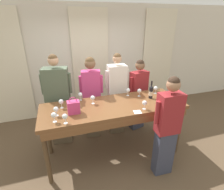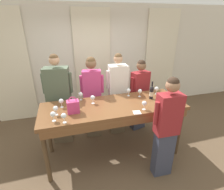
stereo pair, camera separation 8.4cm
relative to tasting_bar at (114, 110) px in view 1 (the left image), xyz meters
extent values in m
plane|color=brown|center=(0.00, 0.02, -0.95)|extent=(18.00, 18.00, 0.00)
cube|color=silver|center=(0.00, 1.99, 0.45)|extent=(12.00, 0.06, 2.80)
cube|color=#EFE5C6|center=(-1.99, 1.93, 0.40)|extent=(0.94, 0.03, 2.69)
cube|color=#EFE5C6|center=(0.00, 1.93, 0.40)|extent=(0.94, 0.03, 2.69)
cube|color=#EFE5C6|center=(1.99, 1.93, 0.40)|extent=(0.94, 0.03, 2.69)
cube|color=brown|center=(0.00, 0.02, 0.07)|extent=(2.49, 0.87, 0.06)
cube|color=brown|center=(0.00, -0.40, -0.02)|extent=(2.39, 0.03, 0.12)
cylinder|color=#4C3823|center=(-1.17, -0.34, -0.46)|extent=(0.07, 0.07, 0.98)
cylinder|color=#4C3823|center=(1.17, -0.34, -0.46)|extent=(0.07, 0.07, 0.98)
cylinder|color=#4C3823|center=(-1.17, 0.38, -0.46)|extent=(0.07, 0.07, 0.98)
cylinder|color=#4C3823|center=(1.17, 0.38, -0.46)|extent=(0.07, 0.07, 0.98)
cylinder|color=black|center=(0.75, 0.08, 0.21)|extent=(0.07, 0.07, 0.22)
cone|color=black|center=(0.75, 0.08, 0.33)|extent=(0.07, 0.07, 0.04)
cylinder|color=black|center=(0.75, 0.08, 0.40)|extent=(0.03, 0.03, 0.08)
cylinder|color=beige|center=(0.75, 0.08, 0.20)|extent=(0.07, 0.07, 0.09)
cube|color=#C63870|center=(-0.69, -0.06, 0.20)|extent=(0.19, 0.14, 0.20)
torus|color=#C63870|center=(-0.69, -0.06, 0.31)|extent=(0.13, 0.01, 0.13)
cylinder|color=white|center=(0.59, 0.23, 0.10)|extent=(0.06, 0.06, 0.00)
cylinder|color=white|center=(0.59, 0.23, 0.14)|extent=(0.01, 0.01, 0.08)
sphere|color=white|center=(0.59, 0.23, 0.21)|extent=(0.08, 0.08, 0.08)
sphere|color=beige|center=(0.59, 0.23, 0.20)|extent=(0.05, 0.05, 0.05)
cylinder|color=white|center=(-0.87, 0.18, 0.10)|extent=(0.06, 0.06, 0.00)
cylinder|color=white|center=(-0.87, 0.18, 0.14)|extent=(0.01, 0.01, 0.08)
sphere|color=white|center=(-0.87, 0.18, 0.21)|extent=(0.08, 0.08, 0.08)
cylinder|color=white|center=(0.44, -0.28, 0.10)|extent=(0.06, 0.06, 0.00)
cylinder|color=white|center=(0.44, -0.28, 0.14)|extent=(0.01, 0.01, 0.08)
sphere|color=white|center=(0.44, -0.28, 0.21)|extent=(0.08, 0.08, 0.08)
cylinder|color=white|center=(-0.99, -0.24, 0.10)|extent=(0.06, 0.06, 0.00)
cylinder|color=white|center=(-0.99, -0.24, 0.14)|extent=(0.01, 0.01, 0.08)
sphere|color=white|center=(-0.99, -0.24, 0.21)|extent=(0.08, 0.08, 0.08)
cylinder|color=white|center=(-0.84, -0.33, 0.10)|extent=(0.06, 0.06, 0.00)
cylinder|color=white|center=(-0.84, -0.33, 0.14)|extent=(0.01, 0.01, 0.08)
sphere|color=white|center=(-0.84, -0.33, 0.21)|extent=(0.08, 0.08, 0.08)
cylinder|color=white|center=(0.39, 0.32, 0.10)|extent=(0.06, 0.06, 0.00)
cylinder|color=white|center=(0.39, 0.32, 0.14)|extent=(0.01, 0.01, 0.08)
sphere|color=white|center=(0.39, 0.32, 0.21)|extent=(0.08, 0.08, 0.08)
sphere|color=beige|center=(0.39, 0.32, 0.20)|extent=(0.05, 0.05, 0.05)
cylinder|color=white|center=(-0.95, -0.07, 0.10)|extent=(0.06, 0.06, 0.00)
cylinder|color=white|center=(-0.95, -0.07, 0.14)|extent=(0.01, 0.01, 0.08)
sphere|color=white|center=(-0.95, -0.07, 0.21)|extent=(0.08, 0.08, 0.08)
sphere|color=beige|center=(-0.95, -0.07, 0.20)|extent=(0.05, 0.05, 0.05)
cylinder|color=white|center=(-0.33, 0.18, 0.10)|extent=(0.06, 0.06, 0.00)
cylinder|color=white|center=(-0.33, 0.18, 0.14)|extent=(0.01, 0.01, 0.08)
sphere|color=white|center=(-0.33, 0.18, 0.21)|extent=(0.08, 0.08, 0.08)
sphere|color=beige|center=(-0.33, 0.18, 0.20)|extent=(0.05, 0.05, 0.05)
cylinder|color=white|center=(-0.52, 0.39, 0.10)|extent=(0.06, 0.06, 0.00)
cylinder|color=white|center=(-0.52, 0.39, 0.14)|extent=(0.01, 0.01, 0.08)
sphere|color=white|center=(-0.52, 0.39, 0.21)|extent=(0.08, 0.08, 0.08)
cylinder|color=white|center=(0.96, 0.25, 0.10)|extent=(0.06, 0.06, 0.00)
cylinder|color=white|center=(0.96, 0.25, 0.14)|extent=(0.01, 0.01, 0.08)
sphere|color=white|center=(0.96, 0.25, 0.21)|extent=(0.08, 0.08, 0.08)
cube|color=white|center=(0.28, -0.35, 0.10)|extent=(0.14, 0.14, 0.00)
cube|color=brown|center=(-0.91, 0.70, -0.50)|extent=(0.42, 0.29, 0.90)
cube|color=#4C5B47|center=(-0.91, 0.70, 0.31)|extent=(0.50, 0.34, 0.71)
sphere|color=tan|center=(-0.91, 0.70, 0.79)|extent=(0.19, 0.19, 0.19)
sphere|color=brown|center=(-0.91, 0.70, 0.83)|extent=(0.17, 0.17, 0.17)
cylinder|color=#4C5B47|center=(-0.67, 0.66, 0.36)|extent=(0.08, 0.08, 0.39)
cylinder|color=#4C5B47|center=(-1.16, 0.74, 0.36)|extent=(0.08, 0.08, 0.39)
cube|color=brown|center=(-0.25, 0.70, -0.53)|extent=(0.34, 0.23, 0.84)
cube|color=#C63D7A|center=(-0.25, 0.70, 0.22)|extent=(0.40, 0.27, 0.66)
sphere|color=brown|center=(-0.25, 0.70, 0.69)|extent=(0.21, 0.21, 0.21)
sphere|color=brown|center=(-0.25, 0.70, 0.73)|extent=(0.19, 0.19, 0.19)
cylinder|color=#C63D7A|center=(-0.05, 0.66, 0.27)|extent=(0.08, 0.08, 0.36)
cylinder|color=#C63D7A|center=(-0.45, 0.74, 0.27)|extent=(0.08, 0.08, 0.36)
cube|color=brown|center=(0.30, 0.70, -0.51)|extent=(0.34, 0.25, 0.88)
cube|color=silver|center=(0.30, 0.70, 0.27)|extent=(0.40, 0.29, 0.69)
sphere|color=tan|center=(0.30, 0.70, 0.75)|extent=(0.18, 0.18, 0.18)
sphere|color=brown|center=(0.30, 0.70, 0.78)|extent=(0.16, 0.16, 0.16)
cylinder|color=silver|center=(0.51, 0.68, 0.33)|extent=(0.07, 0.07, 0.38)
cylinder|color=silver|center=(0.09, 0.71, 0.33)|extent=(0.07, 0.07, 0.38)
cube|color=#383D51|center=(0.81, 0.70, -0.56)|extent=(0.36, 0.26, 0.78)
cube|color=maroon|center=(0.81, 0.70, 0.13)|extent=(0.43, 0.30, 0.61)
sphere|color=brown|center=(0.81, 0.70, 0.58)|extent=(0.20, 0.20, 0.20)
sphere|color=#332319|center=(0.81, 0.70, 0.61)|extent=(0.18, 0.18, 0.18)
cylinder|color=maroon|center=(1.02, 0.75, 0.18)|extent=(0.09, 0.09, 0.34)
cylinder|color=maroon|center=(0.60, 0.64, 0.18)|extent=(0.09, 0.09, 0.34)
cube|color=#383D51|center=(0.64, -0.67, -0.54)|extent=(0.31, 0.19, 0.81)
cube|color=maroon|center=(0.64, -0.67, 0.19)|extent=(0.36, 0.22, 0.64)
sphere|color=#9E7051|center=(0.64, -0.67, 0.64)|extent=(0.19, 0.19, 0.19)
sphere|color=#332319|center=(0.64, -0.67, 0.67)|extent=(0.17, 0.17, 0.17)
cylinder|color=maroon|center=(0.44, -0.66, 0.23)|extent=(0.07, 0.07, 0.35)
cylinder|color=maroon|center=(0.84, -0.68, 0.23)|extent=(0.07, 0.07, 0.35)
camera|label=1|loc=(-0.86, -2.57, 1.47)|focal=28.00mm
camera|label=2|loc=(-0.78, -2.59, 1.47)|focal=28.00mm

